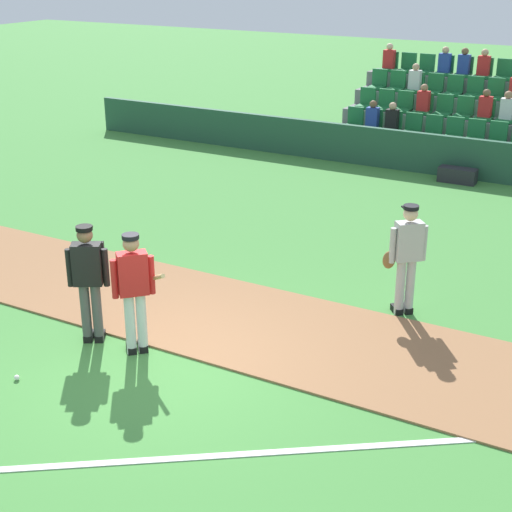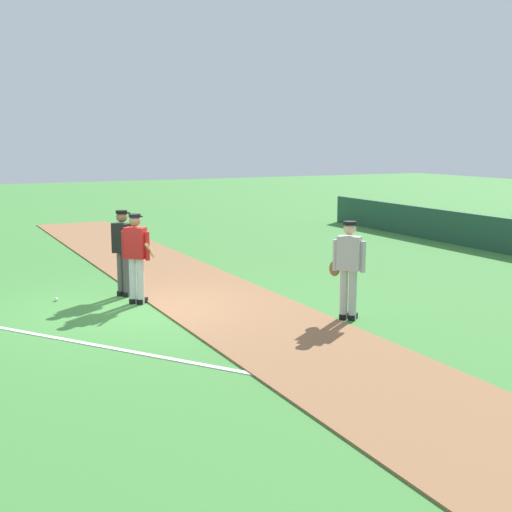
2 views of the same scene
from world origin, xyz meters
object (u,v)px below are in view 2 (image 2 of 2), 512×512
at_px(batter_red_jersey, 136,255).
at_px(runner_grey_jersey, 348,266).
at_px(baseball, 56,299).
at_px(umpire_home_plate, 123,248).

xyz_separation_m(batter_red_jersey, runner_grey_jersey, (2.81, 2.99, -0.01)).
distance_m(runner_grey_jersey, baseball, 5.82).
distance_m(batter_red_jersey, baseball, 1.91).
relative_size(batter_red_jersey, baseball, 23.78).
height_order(batter_red_jersey, runner_grey_jersey, same).
distance_m(umpire_home_plate, baseball, 1.66).
xyz_separation_m(batter_red_jersey, umpire_home_plate, (-0.76, -0.04, 0.03)).
xyz_separation_m(batter_red_jersey, baseball, (-0.92, -1.39, -0.93)).
bearing_deg(baseball, batter_red_jersey, 56.45).
bearing_deg(baseball, runner_grey_jersey, 49.53).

